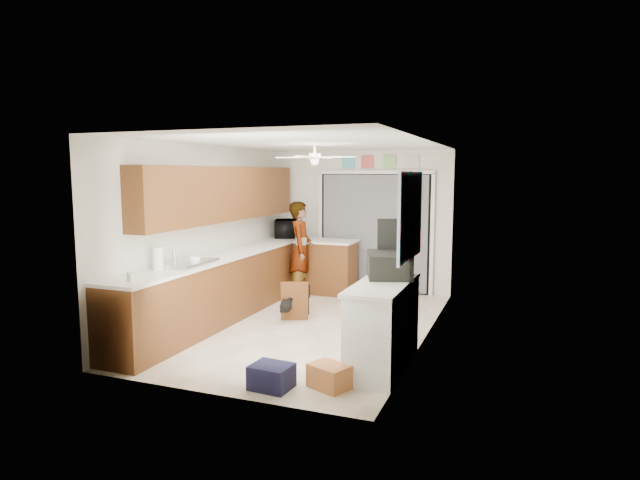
% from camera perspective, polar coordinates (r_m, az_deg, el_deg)
% --- Properties ---
extents(floor, '(5.00, 5.00, 0.00)m').
position_cam_1_polar(floor, '(7.53, -1.10, -9.07)').
color(floor, beige).
rests_on(floor, ground).
extents(ceiling, '(5.00, 5.00, 0.00)m').
position_cam_1_polar(ceiling, '(7.24, -1.15, 10.28)').
color(ceiling, white).
rests_on(ceiling, ground).
extents(wall_back, '(3.20, 0.00, 3.20)m').
position_cam_1_polar(wall_back, '(9.63, 4.47, 2.05)').
color(wall_back, silver).
rests_on(wall_back, ground).
extents(wall_front, '(3.20, 0.00, 3.20)m').
position_cam_1_polar(wall_front, '(5.08, -11.79, -2.70)').
color(wall_front, silver).
rests_on(wall_front, ground).
extents(wall_left, '(0.00, 5.00, 5.00)m').
position_cam_1_polar(wall_left, '(8.02, -11.78, 0.89)').
color(wall_left, silver).
rests_on(wall_left, ground).
extents(wall_right, '(0.00, 5.00, 5.00)m').
position_cam_1_polar(wall_right, '(6.85, 11.38, -0.16)').
color(wall_right, silver).
rests_on(wall_right, ground).
extents(left_base_cabinets, '(0.60, 4.80, 0.90)m').
position_cam_1_polar(left_base_cabinets, '(7.99, -9.82, -4.90)').
color(left_base_cabinets, brown).
rests_on(left_base_cabinets, floor).
extents(left_countertop, '(0.62, 4.80, 0.04)m').
position_cam_1_polar(left_countertop, '(7.90, -9.83, -1.58)').
color(left_countertop, white).
rests_on(left_countertop, left_base_cabinets).
extents(upper_cabinets, '(0.32, 4.00, 0.80)m').
position_cam_1_polar(upper_cabinets, '(8.07, -10.15, 4.88)').
color(upper_cabinets, brown).
rests_on(upper_cabinets, wall_left).
extents(sink_basin, '(0.50, 0.76, 0.06)m').
position_cam_1_polar(sink_basin, '(7.07, -13.98, -2.43)').
color(sink_basin, silver).
rests_on(sink_basin, left_countertop).
extents(faucet, '(0.03, 0.03, 0.22)m').
position_cam_1_polar(faucet, '(7.16, -15.25, -1.57)').
color(faucet, silver).
rests_on(faucet, left_countertop).
extents(peninsula_base, '(1.00, 0.60, 0.90)m').
position_cam_1_polar(peninsula_base, '(9.43, 0.64, -2.95)').
color(peninsula_base, brown).
rests_on(peninsula_base, floor).
extents(peninsula_top, '(1.04, 0.64, 0.04)m').
position_cam_1_polar(peninsula_top, '(9.36, 0.64, -0.12)').
color(peninsula_top, white).
rests_on(peninsula_top, peninsula_base).
extents(back_opening_recess, '(2.00, 0.06, 2.10)m').
position_cam_1_polar(back_opening_recess, '(9.56, 5.85, 0.79)').
color(back_opening_recess, black).
rests_on(back_opening_recess, wall_back).
extents(curtain_panel, '(1.90, 0.03, 2.05)m').
position_cam_1_polar(curtain_panel, '(9.52, 5.78, 0.76)').
color(curtain_panel, slate).
rests_on(curtain_panel, wall_back).
extents(door_trim_left, '(0.06, 0.04, 2.10)m').
position_cam_1_polar(door_trim_left, '(9.84, 0.06, 1.01)').
color(door_trim_left, white).
rests_on(door_trim_left, wall_back).
extents(door_trim_right, '(0.06, 0.04, 2.10)m').
position_cam_1_polar(door_trim_right, '(9.32, 11.86, 0.50)').
color(door_trim_right, white).
rests_on(door_trim_right, wall_back).
extents(door_trim_head, '(2.10, 0.04, 0.06)m').
position_cam_1_polar(door_trim_head, '(9.47, 5.88, 7.21)').
color(door_trim_head, white).
rests_on(door_trim_head, wall_back).
extents(header_frame_1, '(0.22, 0.02, 0.22)m').
position_cam_1_polar(header_frame_1, '(9.64, 3.04, 8.31)').
color(header_frame_1, '#49B4C4').
rests_on(header_frame_1, wall_back).
extents(header_frame_2, '(0.22, 0.02, 0.22)m').
position_cam_1_polar(header_frame_2, '(9.54, 5.07, 8.30)').
color(header_frame_2, '#C64A4A').
rests_on(header_frame_2, wall_back).
extents(header_frame_3, '(0.22, 0.02, 0.22)m').
position_cam_1_polar(header_frame_3, '(9.44, 7.43, 8.28)').
color(header_frame_3, '#87C16E').
rests_on(header_frame_3, wall_back).
extents(header_frame_4, '(0.22, 0.02, 0.22)m').
position_cam_1_polar(header_frame_4, '(9.35, 9.83, 8.25)').
color(header_frame_4, beige).
rests_on(header_frame_4, wall_back).
extents(route66_sign, '(0.22, 0.02, 0.26)m').
position_cam_1_polar(route66_sign, '(9.88, -0.86, 8.29)').
color(route66_sign, silver).
rests_on(route66_sign, wall_back).
extents(right_counter_base, '(0.50, 1.40, 0.90)m').
position_cam_1_polar(right_counter_base, '(5.91, 6.78, -9.17)').
color(right_counter_base, white).
rests_on(right_counter_base, floor).
extents(right_counter_top, '(0.54, 1.44, 0.04)m').
position_cam_1_polar(right_counter_top, '(5.80, 6.75, -4.70)').
color(right_counter_top, white).
rests_on(right_counter_top, right_counter_base).
extents(abstract_painting, '(0.03, 1.15, 0.95)m').
position_cam_1_polar(abstract_painting, '(5.83, 9.63, 2.58)').
color(abstract_painting, '#E9568B').
rests_on(abstract_painting, wall_right).
extents(ceiling_fan, '(1.14, 1.14, 0.24)m').
position_cam_1_polar(ceiling_fan, '(7.42, -0.56, 8.82)').
color(ceiling_fan, white).
rests_on(ceiling_fan, ceiling).
extents(microwave, '(0.58, 0.68, 0.32)m').
position_cam_1_polar(microwave, '(9.75, -3.63, 1.23)').
color(microwave, black).
rests_on(microwave, left_countertop).
extents(cup, '(0.18, 0.18, 0.11)m').
position_cam_1_polar(cup, '(7.02, -13.24, -2.14)').
color(cup, white).
rests_on(cup, left_countertop).
extents(jar_b, '(0.07, 0.07, 0.11)m').
position_cam_1_polar(jar_b, '(6.12, -19.62, -3.74)').
color(jar_b, silver).
rests_on(jar_b, left_countertop).
extents(paper_towel_roll, '(0.13, 0.13, 0.28)m').
position_cam_1_polar(paper_towel_roll, '(6.77, -16.92, -1.88)').
color(paper_towel_roll, white).
rests_on(paper_towel_roll, left_countertop).
extents(suitcase, '(0.66, 0.75, 0.27)m').
position_cam_1_polar(suitcase, '(6.09, 7.37, -2.63)').
color(suitcase, black).
rests_on(suitcase, right_counter_top).
extents(suitcase_rim, '(0.60, 0.69, 0.02)m').
position_cam_1_polar(suitcase_rim, '(6.11, 7.35, -3.65)').
color(suitcase_rim, yellow).
rests_on(suitcase_rim, suitcase).
extents(suitcase_lid, '(0.41, 0.16, 0.50)m').
position_cam_1_polar(suitcase_lid, '(6.33, 8.02, 0.02)').
color(suitcase_lid, black).
rests_on(suitcase_lid, suitcase).
extents(cardboard_box, '(0.46, 0.41, 0.24)m').
position_cam_1_polar(cardboard_box, '(5.43, 1.00, -14.33)').
color(cardboard_box, '#BF673C').
rests_on(cardboard_box, floor).
extents(navy_crate, '(0.41, 0.35, 0.24)m').
position_cam_1_polar(navy_crate, '(5.44, -5.19, -14.30)').
color(navy_crate, black).
rests_on(navy_crate, floor).
extents(cabinet_door_panel, '(0.42, 0.30, 0.58)m').
position_cam_1_polar(cabinet_door_panel, '(7.66, -2.74, -6.53)').
color(cabinet_door_panel, brown).
rests_on(cabinet_door_panel, floor).
extents(man, '(0.53, 0.67, 1.63)m').
position_cam_1_polar(man, '(9.06, -2.06, -1.02)').
color(man, white).
rests_on(man, floor).
extents(dog, '(0.32, 0.66, 0.50)m').
position_cam_1_polar(dog, '(7.93, -2.42, -6.38)').
color(dog, black).
rests_on(dog, floor).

